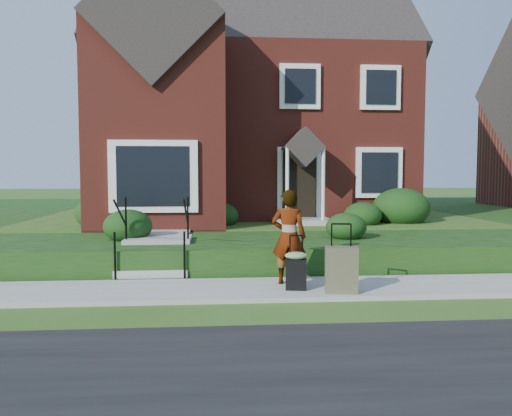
{
  "coord_description": "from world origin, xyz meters",
  "views": [
    {
      "loc": [
        -1.23,
        -8.62,
        2.08
      ],
      "look_at": [
        -0.39,
        2.0,
        1.34
      ],
      "focal_mm": 35.0,
      "sensor_mm": 36.0,
      "label": 1
    }
  ],
  "objects": [
    {
      "name": "ground",
      "position": [
        0.0,
        0.0,
        0.0
      ],
      "size": [
        120.0,
        120.0,
        0.0
      ],
      "primitive_type": "plane",
      "color": "#2D5119",
      "rests_on": "ground"
    },
    {
      "name": "sidewalk",
      "position": [
        0.0,
        0.0,
        0.04
      ],
      "size": [
        60.0,
        1.6,
        0.08
      ],
      "primitive_type": "cube",
      "color": "#9E9B93",
      "rests_on": "ground"
    },
    {
      "name": "terrace",
      "position": [
        4.0,
        10.9,
        0.3
      ],
      "size": [
        44.0,
        20.0,
        0.6
      ],
      "primitive_type": "cube",
      "color": "#10350E",
      "rests_on": "ground"
    },
    {
      "name": "walkway",
      "position": [
        -2.5,
        5.0,
        0.63
      ],
      "size": [
        1.2,
        6.0,
        0.06
      ],
      "primitive_type": "cube",
      "color": "#9E9B93",
      "rests_on": "terrace"
    },
    {
      "name": "main_house",
      "position": [
        -0.21,
        9.61,
        5.26
      ],
      "size": [
        10.4,
        10.2,
        9.4
      ],
      "color": "maroon",
      "rests_on": "terrace"
    },
    {
      "name": "front_steps",
      "position": [
        -2.5,
        1.84,
        0.47
      ],
      "size": [
        1.4,
        2.02,
        1.5
      ],
      "color": "#9E9B93",
      "rests_on": "ground"
    },
    {
      "name": "foundation_shrubs",
      "position": [
        0.37,
        4.88,
        1.09
      ],
      "size": [
        10.01,
        4.49,
        1.17
      ],
      "color": "black",
      "rests_on": "terrace"
    },
    {
      "name": "woman",
      "position": [
        0.06,
        0.23,
        0.94
      ],
      "size": [
        0.71,
        0.56,
        1.71
      ],
      "primitive_type": "imported",
      "rotation": [
        0.0,
        0.0,
        2.88
      ],
      "color": "#999999",
      "rests_on": "sidewalk"
    },
    {
      "name": "suitcase_black",
      "position": [
        0.12,
        -0.25,
        0.45
      ],
      "size": [
        0.43,
        0.38,
        0.95
      ],
      "rotation": [
        0.0,
        0.0,
        -0.15
      ],
      "color": "black",
      "rests_on": "sidewalk"
    },
    {
      "name": "suitcase_olive",
      "position": [
        0.85,
        -0.5,
        0.47
      ],
      "size": [
        0.58,
        0.38,
        1.16
      ],
      "rotation": [
        0.0,
        0.0,
        -0.16
      ],
      "color": "brown",
      "rests_on": "sidewalk"
    }
  ]
}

